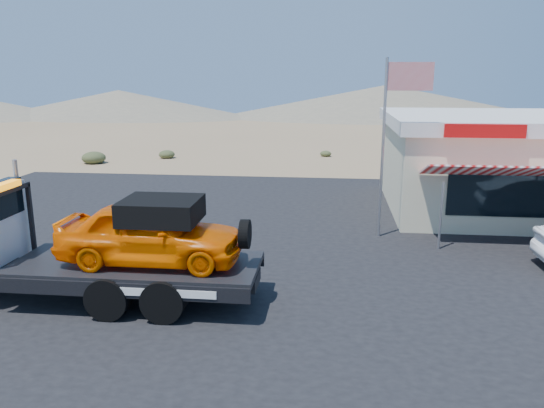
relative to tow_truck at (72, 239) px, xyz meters
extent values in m
plane|color=#8B714F|center=(3.28, 1.62, -1.55)|extent=(120.00, 120.00, 0.00)
cube|color=black|center=(5.28, 4.62, -1.54)|extent=(32.00, 24.00, 0.02)
cylinder|color=black|center=(1.30, -1.00, -1.03)|extent=(1.00, 0.55, 1.00)
cylinder|color=black|center=(1.30, 1.00, -1.03)|extent=(1.00, 0.55, 1.00)
cylinder|color=black|center=(2.60, -1.00, -1.03)|extent=(1.00, 0.55, 1.00)
cylinder|color=black|center=(2.60, 1.00, -1.03)|extent=(1.00, 0.55, 1.00)
cube|color=black|center=(0.49, 0.00, -0.88)|extent=(8.22, 1.00, 0.30)
cube|color=black|center=(-1.66, 0.00, 0.12)|extent=(0.10, 2.20, 2.00)
cube|color=orange|center=(-1.66, 0.00, 1.27)|extent=(0.25, 1.20, 0.15)
cube|color=black|center=(1.60, 0.00, -0.60)|extent=(6.01, 2.30, 0.15)
imported|color=#FF6500|center=(2.00, 0.00, 0.22)|extent=(4.41, 1.77, 1.50)
cube|color=black|center=(2.30, 0.00, 0.79)|extent=(1.80, 1.50, 0.55)
cube|color=beige|center=(13.78, 10.62, 0.17)|extent=(10.00, 8.00, 3.40)
cube|color=white|center=(13.78, 10.62, 2.12)|extent=(10.40, 8.40, 0.50)
cube|color=red|center=(11.28, 6.36, 2.12)|extent=(2.60, 0.12, 0.45)
cylinder|color=#99999E|center=(9.78, 4.92, -0.43)|extent=(0.08, 0.08, 2.20)
cylinder|color=#99999E|center=(7.98, 6.12, 1.47)|extent=(0.10, 0.10, 6.00)
cube|color=#B20C14|center=(8.73, 6.12, 3.87)|extent=(1.50, 0.02, 0.90)
ellipsoid|color=#373E21|center=(-8.68, 20.03, -1.15)|extent=(1.48, 1.48, 0.80)
ellipsoid|color=#373E21|center=(-4.73, 22.64, -1.27)|extent=(1.06, 1.06, 0.57)
ellipsoid|color=#373E21|center=(5.91, 24.61, -1.34)|extent=(0.77, 0.77, 0.42)
cone|color=#726B59|center=(-21.72, 56.62, 0.20)|extent=(36.00, 36.00, 3.50)
cone|color=#726B59|center=(13.28, 59.62, 0.55)|extent=(44.00, 44.00, 4.20)
camera|label=1|loc=(6.26, -11.80, 3.92)|focal=35.00mm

